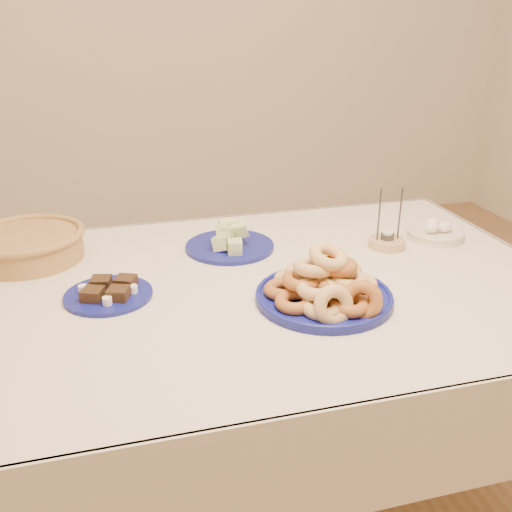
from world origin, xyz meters
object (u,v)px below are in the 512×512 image
(brownie_plate, at_px, (109,293))
(donut_platter, at_px, (326,288))
(wicker_basket, at_px, (27,244))
(egg_bowl, at_px, (435,232))
(melon_plate, at_px, (230,240))
(candle_holder, at_px, (387,242))
(dining_table, at_px, (251,317))

(brownie_plate, bearing_deg, donut_platter, -17.95)
(wicker_basket, xyz_separation_m, egg_bowl, (1.25, -0.16, -0.03))
(melon_plate, distance_m, candle_holder, 0.49)
(melon_plate, bearing_deg, wicker_basket, 172.33)
(egg_bowl, bearing_deg, brownie_plate, -171.60)
(wicker_basket, distance_m, egg_bowl, 1.26)
(donut_platter, bearing_deg, candle_holder, 42.43)
(donut_platter, bearing_deg, brownie_plate, 162.05)
(candle_holder, distance_m, egg_bowl, 0.19)
(egg_bowl, bearing_deg, melon_plate, 172.94)
(dining_table, relative_size, wicker_basket, 4.34)
(melon_plate, distance_m, wicker_basket, 0.59)
(dining_table, height_order, melon_plate, melon_plate)
(dining_table, relative_size, donut_platter, 4.67)
(candle_holder, bearing_deg, donut_platter, -137.57)
(melon_plate, xyz_separation_m, candle_holder, (0.47, -0.11, -0.01))
(donut_platter, distance_m, brownie_plate, 0.55)
(dining_table, xyz_separation_m, egg_bowl, (0.66, 0.17, 0.13))
(donut_platter, height_order, candle_holder, candle_holder)
(melon_plate, bearing_deg, egg_bowl, -7.06)
(donut_platter, relative_size, brownie_plate, 1.55)
(dining_table, relative_size, candle_holder, 9.05)
(brownie_plate, distance_m, egg_bowl, 1.04)
(dining_table, height_order, brownie_plate, brownie_plate)
(brownie_plate, distance_m, wicker_basket, 0.38)
(dining_table, bearing_deg, donut_platter, -45.40)
(dining_table, distance_m, donut_platter, 0.26)
(dining_table, distance_m, melon_plate, 0.28)
(dining_table, distance_m, brownie_plate, 0.39)
(melon_plate, bearing_deg, donut_platter, -69.19)
(melon_plate, xyz_separation_m, egg_bowl, (0.66, -0.08, -0.01))
(brownie_plate, relative_size, wicker_basket, 0.60)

